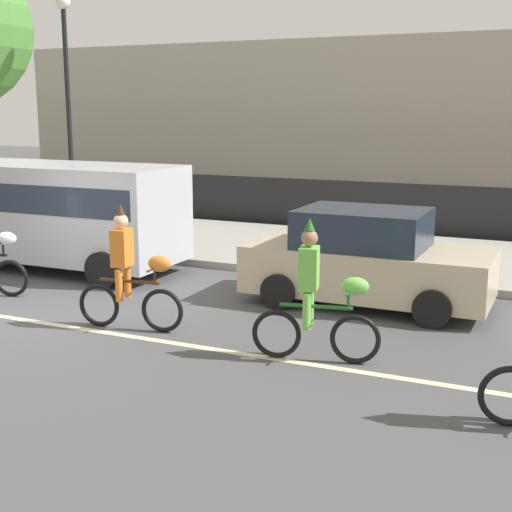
# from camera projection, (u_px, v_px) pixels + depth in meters

# --- Properties ---
(ground_plane) EXTENTS (80.00, 80.00, 0.00)m
(ground_plane) POSITION_uv_depth(u_px,v_px,m) (45.00, 312.00, 11.76)
(ground_plane) COLOR #4C4C4F
(road_centre_line) EXTENTS (36.00, 0.14, 0.01)m
(road_centre_line) POSITION_uv_depth(u_px,v_px,m) (24.00, 320.00, 11.31)
(road_centre_line) COLOR beige
(road_centre_line) RESTS_ON ground
(sidewalk_curb) EXTENTS (60.00, 5.00, 0.15)m
(sidewalk_curb) POSITION_uv_depth(u_px,v_px,m) (224.00, 242.00, 17.54)
(sidewalk_curb) COLOR #9E9B93
(sidewalk_curb) RESTS_ON ground
(fence_line) EXTENTS (40.00, 0.08, 1.40)m
(fence_line) POSITION_uv_depth(u_px,v_px,m) (270.00, 202.00, 19.99)
(fence_line) COLOR black
(fence_line) RESTS_ON ground
(building_backdrop) EXTENTS (28.00, 8.00, 5.56)m
(building_backdrop) POSITION_uv_depth(u_px,v_px,m) (407.00, 122.00, 26.49)
(building_backdrop) COLOR #B2A899
(building_backdrop) RESTS_ON ground
(parade_cyclist_orange) EXTENTS (1.71, 0.52, 1.92)m
(parade_cyclist_orange) POSITION_uv_depth(u_px,v_px,m) (130.00, 275.00, 10.67)
(parade_cyclist_orange) COLOR black
(parade_cyclist_orange) RESTS_ON ground
(parade_cyclist_lime) EXTENTS (1.70, 0.55, 1.92)m
(parade_cyclist_lime) POSITION_uv_depth(u_px,v_px,m) (317.00, 300.00, 9.32)
(parade_cyclist_lime) COLOR black
(parade_cyclist_lime) RESTS_ON ground
(parked_van_silver) EXTENTS (5.00, 2.22, 2.18)m
(parked_van_silver) POSITION_uv_depth(u_px,v_px,m) (65.00, 209.00, 14.59)
(parked_van_silver) COLOR silver
(parked_van_silver) RESTS_ON ground
(parked_car_beige) EXTENTS (4.10, 1.92, 1.64)m
(parked_car_beige) POSITION_uv_depth(u_px,v_px,m) (366.00, 260.00, 12.06)
(parked_car_beige) COLOR beige
(parked_car_beige) RESTS_ON ground
(street_lamp_post) EXTENTS (0.36, 0.36, 5.86)m
(street_lamp_post) POSITION_uv_depth(u_px,v_px,m) (67.00, 80.00, 17.69)
(street_lamp_post) COLOR black
(street_lamp_post) RESTS_ON sidewalk_curb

